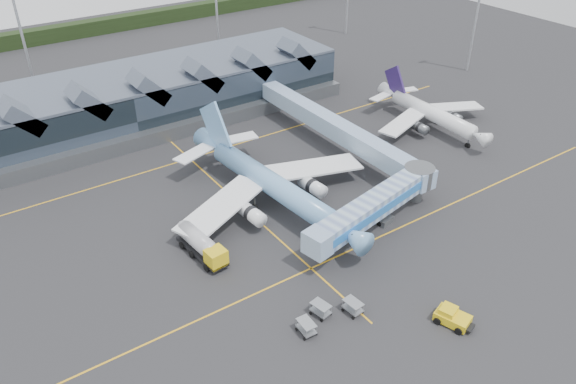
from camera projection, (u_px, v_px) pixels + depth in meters
ground at (277, 238)px, 79.24m from camera, size 260.00×260.00×0.00m
taxi_stripes at (242, 205)px, 86.19m from camera, size 120.00×60.00×0.01m
tree_line_far at (57, 33)px, 154.71m from camera, size 260.00×4.00×4.00m
terminal at (118, 103)px, 107.15m from camera, size 90.00×22.25×12.52m
light_masts at (201, 23)px, 126.26m from camera, size 132.40×42.56×22.45m
main_airliner at (269, 182)px, 84.89m from camera, size 33.93×39.18×12.58m
regional_jet at (429, 112)px, 108.08m from camera, size 25.60×27.84×9.57m
jet_bridge at (381, 202)px, 79.53m from camera, size 26.66×8.77×5.98m
fuel_truck at (200, 243)px, 75.11m from camera, size 3.63×10.14×3.37m
pushback_tug at (452, 317)px, 65.01m from camera, size 3.76×4.82×1.95m
baggage_carts at (327, 314)px, 65.38m from camera, size 8.16×4.37×1.65m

